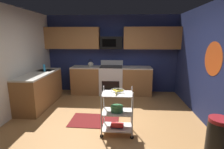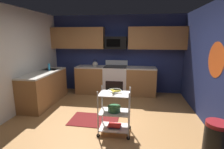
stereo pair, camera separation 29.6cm
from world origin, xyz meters
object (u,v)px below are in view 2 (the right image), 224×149
mixing_bowl_large (114,109)px  trash_can (215,143)px  microwave (116,43)px  kettle (95,64)px  oven_range (115,80)px  dish_soap_bottle (49,67)px  fruit_bowl (115,91)px  book_stack (114,126)px  rolling_cart (114,112)px

mixing_bowl_large → trash_can: bearing=-20.3°
microwave → kettle: bearing=-171.0°
oven_range → dish_soap_bottle: size_ratio=5.50×
dish_soap_bottle → trash_can: dish_soap_bottle is taller
oven_range → microwave: microwave is taller
microwave → fruit_bowl: size_ratio=2.57×
mixing_bowl_large → book_stack: bearing=-0.0°
microwave → trash_can: (1.90, -3.19, -1.37)m
book_stack → dish_soap_bottle: bearing=143.7°
rolling_cart → kettle: size_ratio=3.47×
book_stack → trash_can: 1.72m
microwave → book_stack: microwave is taller
dish_soap_bottle → kettle: bearing=38.0°
kettle → trash_can: (2.59, -3.09, -0.67)m
microwave → fruit_bowl: 2.74m
kettle → fruit_bowl: bearing=-68.4°
oven_range → kettle: (-0.69, -0.00, 0.52)m
rolling_cart → kettle: bearing=111.6°
rolling_cart → mixing_bowl_large: rolling_cart is taller
mixing_bowl_large → dish_soap_bottle: dish_soap_bottle is taller
rolling_cart → book_stack: 0.30m
trash_can → microwave: bearing=120.8°
oven_range → microwave: (-0.00, 0.10, 1.22)m
oven_range → trash_can: 3.63m
microwave → mixing_bowl_large: 2.87m
mixing_bowl_large → trash_can: trash_can is taller
oven_range → dish_soap_bottle: (-1.85, -0.91, 0.54)m
microwave → dish_soap_bottle: microwave is taller
rolling_cart → book_stack: rolling_cart is taller
kettle → trash_can: kettle is taller
microwave → rolling_cart: size_ratio=0.77×
trash_can → book_stack: bearing=159.6°
oven_range → kettle: size_ratio=4.17×
oven_range → trash_can: oven_range is taller
book_stack → trash_can: bearing=-20.4°
book_stack → mixing_bowl_large: bearing=180.0°
kettle → trash_can: size_ratio=0.40×
fruit_bowl → book_stack: size_ratio=1.04×
mixing_bowl_large → fruit_bowl: bearing=-0.0°
fruit_bowl → dish_soap_bottle: bearing=143.7°
rolling_cart → book_stack: bearing=0.0°
oven_range → mixing_bowl_large: size_ratio=4.37×
book_stack → trash_can: size_ratio=0.40×
microwave → rolling_cart: bearing=-83.5°
rolling_cart → microwave: bearing=96.5°
oven_range → mixing_bowl_large: bearing=-83.3°
kettle → trash_can: bearing=-50.0°
rolling_cart → book_stack: size_ratio=3.51×
dish_soap_bottle → trash_can: bearing=-30.1°
oven_range → microwave: bearing=90.3°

